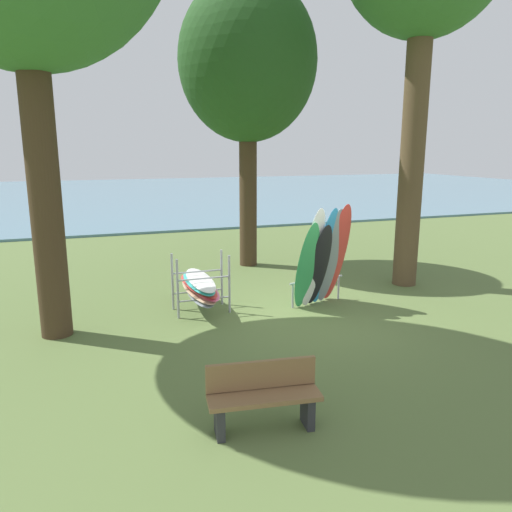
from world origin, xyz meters
TOP-DOWN VIEW (x-y plane):
  - ground_plane at (0.00, 0.00)m, footprint 80.00×80.00m
  - lake_water at (0.00, 29.50)m, footprint 80.00×36.00m
  - tree_mid_behind at (0.35, 5.00)m, footprint 3.85×3.85m
  - leaning_board_pile at (0.60, 0.70)m, footprint 1.47×0.96m
  - board_storage_rack at (-2.01, 1.27)m, footprint 1.15×2.13m
  - park_bench at (-2.30, -3.43)m, footprint 1.44×0.59m

SIDE VIEW (x-z plane):
  - ground_plane at x=0.00m, z-range 0.00..0.00m
  - lake_water at x=0.00m, z-range 0.00..0.10m
  - park_bench at x=-2.30m, z-range 0.03..0.88m
  - board_storage_rack at x=-2.01m, z-range -0.07..1.18m
  - leaning_board_pile at x=0.60m, z-range -0.08..2.21m
  - tree_mid_behind at x=0.35m, z-range 1.73..9.75m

